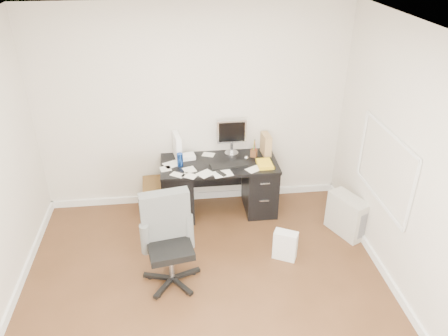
# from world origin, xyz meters

# --- Properties ---
(ground) EXTENTS (4.00, 4.00, 0.00)m
(ground) POSITION_xyz_m (0.00, 0.00, 0.00)
(ground) COLOR #462B16
(ground) RESTS_ON ground
(room_shell) EXTENTS (4.02, 4.02, 2.71)m
(room_shell) POSITION_xyz_m (0.03, 0.03, 1.66)
(room_shell) COLOR silver
(room_shell) RESTS_ON ground
(desk) EXTENTS (1.50, 0.70, 0.75)m
(desk) POSITION_xyz_m (0.30, 1.65, 0.40)
(desk) COLOR black
(desk) RESTS_ON ground
(loose_papers) EXTENTS (1.10, 0.60, 0.00)m
(loose_papers) POSITION_xyz_m (0.10, 1.60, 0.75)
(loose_papers) COLOR white
(loose_papers) RESTS_ON desk
(lcd_monitor) EXTENTS (0.39, 0.22, 0.49)m
(lcd_monitor) POSITION_xyz_m (0.49, 1.88, 0.99)
(lcd_monitor) COLOR #B4B5B9
(lcd_monitor) RESTS_ON desk
(keyboard) EXTENTS (0.49, 0.23, 0.03)m
(keyboard) POSITION_xyz_m (0.41, 1.54, 0.76)
(keyboard) COLOR black
(keyboard) RESTS_ON desk
(computer_mouse) EXTENTS (0.06, 0.06, 0.06)m
(computer_mouse) POSITION_xyz_m (0.66, 1.68, 0.78)
(computer_mouse) COLOR #B4B5B9
(computer_mouse) RESTS_ON desk
(travel_mug) EXTENTS (0.10, 0.10, 0.17)m
(travel_mug) POSITION_xyz_m (-0.20, 1.62, 0.84)
(travel_mug) COLOR navy
(travel_mug) RESTS_ON desk
(white_binder) EXTENTS (0.18, 0.31, 0.34)m
(white_binder) POSITION_xyz_m (-0.22, 1.83, 0.92)
(white_binder) COLOR white
(white_binder) RESTS_ON desk
(magazine_file) EXTENTS (0.14, 0.26, 0.29)m
(magazine_file) POSITION_xyz_m (0.94, 1.81, 0.89)
(magazine_file) COLOR #9C724B
(magazine_file) RESTS_ON desk
(pen_cup) EXTENTS (0.13, 0.13, 0.24)m
(pen_cup) POSITION_xyz_m (0.77, 1.77, 0.87)
(pen_cup) COLOR #5C2E1A
(pen_cup) RESTS_ON desk
(yellow_book) EXTENTS (0.20, 0.26, 0.04)m
(yellow_book) POSITION_xyz_m (0.88, 1.51, 0.77)
(yellow_book) COLOR yellow
(yellow_book) RESTS_ON desk
(paper_remote) EXTENTS (0.27, 0.24, 0.02)m
(paper_remote) POSITION_xyz_m (0.31, 1.35, 0.76)
(paper_remote) COLOR white
(paper_remote) RESTS_ON desk
(office_chair) EXTENTS (0.69, 0.69, 1.05)m
(office_chair) POSITION_xyz_m (-0.36, 0.36, 0.52)
(office_chair) COLOR #525552
(office_chair) RESTS_ON ground
(pc_tower) EXTENTS (0.43, 0.57, 0.52)m
(pc_tower) POSITION_xyz_m (1.84, 0.99, 0.26)
(pc_tower) COLOR #B4B0A3
(pc_tower) RESTS_ON ground
(shopping_bag) EXTENTS (0.33, 0.29, 0.36)m
(shopping_bag) POSITION_xyz_m (0.96, 0.60, 0.18)
(shopping_bag) COLOR white
(shopping_bag) RESTS_ON ground
(wicker_basket) EXTENTS (0.48, 0.48, 0.45)m
(wicker_basket) POSITION_xyz_m (-0.48, 1.72, 0.23)
(wicker_basket) COLOR #523A18
(wicker_basket) RESTS_ON ground
(desk_printer) EXTENTS (0.39, 0.35, 0.20)m
(desk_printer) POSITION_xyz_m (0.89, 1.81, 0.10)
(desk_printer) COLOR #5D5E62
(desk_printer) RESTS_ON ground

